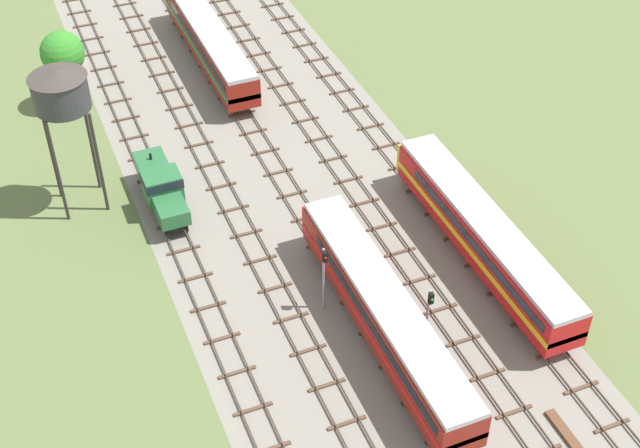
{
  "coord_description": "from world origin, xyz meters",
  "views": [
    {
      "loc": [
        -18.03,
        -11.84,
        41.84
      ],
      "look_at": [
        0.0,
        31.93,
        1.5
      ],
      "focal_mm": 49.57,
      "sensor_mm": 36.0,
      "label": 1
    }
  ],
  "objects_px": {
    "diesel_railcar_centre_left_midfar": "(209,40)",
    "signal_post_nearest": "(324,272)",
    "shunter_loco_far_left_mid": "(161,186)",
    "signal_post_near": "(429,311)",
    "diesel_railcar_centre_right_near": "(484,234)",
    "water_tower": "(60,92)",
    "diesel_railcar_centre_left_nearest": "(385,313)"
  },
  "relations": [
    {
      "from": "shunter_loco_far_left_mid",
      "to": "signal_post_near",
      "type": "xyz_separation_m",
      "value": [
        11.69,
        -19.54,
        1.0
      ]
    },
    {
      "from": "diesel_railcar_centre_left_nearest",
      "to": "diesel_railcar_centre_left_midfar",
      "type": "relative_size",
      "value": 1.0
    },
    {
      "from": "diesel_railcar_centre_left_nearest",
      "to": "water_tower",
      "type": "bearing_deg",
      "value": 124.88
    },
    {
      "from": "diesel_railcar_centre_left_nearest",
      "to": "diesel_railcar_centre_left_midfar",
      "type": "bearing_deg",
      "value": 90.0
    },
    {
      "from": "shunter_loco_far_left_mid",
      "to": "signal_post_nearest",
      "type": "bearing_deg",
      "value": -63.7
    },
    {
      "from": "diesel_railcar_centre_left_nearest",
      "to": "shunter_loco_far_left_mid",
      "type": "height_order",
      "value": "diesel_railcar_centre_left_nearest"
    },
    {
      "from": "shunter_loco_far_left_mid",
      "to": "diesel_railcar_centre_left_midfar",
      "type": "xyz_separation_m",
      "value": [
        9.35,
        18.6,
        0.59
      ]
    },
    {
      "from": "diesel_railcar_centre_left_nearest",
      "to": "signal_post_near",
      "type": "height_order",
      "value": "signal_post_near"
    },
    {
      "from": "shunter_loco_far_left_mid",
      "to": "signal_post_near",
      "type": "bearing_deg",
      "value": -59.11
    },
    {
      "from": "water_tower",
      "to": "signal_post_near",
      "type": "bearing_deg",
      "value": -52.63
    },
    {
      "from": "diesel_railcar_centre_left_midfar",
      "to": "water_tower",
      "type": "distance_m",
      "value": 22.72
    },
    {
      "from": "water_tower",
      "to": "signal_post_near",
      "type": "xyz_separation_m",
      "value": [
        17.1,
        -22.39,
        -6.67
      ]
    },
    {
      "from": "water_tower",
      "to": "signal_post_nearest",
      "type": "distance_m",
      "value": 22.03
    },
    {
      "from": "signal_post_nearest",
      "to": "signal_post_near",
      "type": "relative_size",
      "value": 1.1
    },
    {
      "from": "diesel_railcar_centre_right_near",
      "to": "shunter_loco_far_left_mid",
      "type": "height_order",
      "value": "diesel_railcar_centre_right_near"
    },
    {
      "from": "diesel_railcar_centre_right_near",
      "to": "shunter_loco_far_left_mid",
      "type": "bearing_deg",
      "value": 142.7
    },
    {
      "from": "diesel_railcar_centre_left_nearest",
      "to": "water_tower",
      "type": "relative_size",
      "value": 1.8
    },
    {
      "from": "diesel_railcar_centre_right_near",
      "to": "signal_post_near",
      "type": "relative_size",
      "value": 4.37
    },
    {
      "from": "diesel_railcar_centre_left_nearest",
      "to": "diesel_railcar_centre_right_near",
      "type": "relative_size",
      "value": 1.0
    },
    {
      "from": "diesel_railcar_centre_right_near",
      "to": "signal_post_near",
      "type": "height_order",
      "value": "signal_post_near"
    },
    {
      "from": "signal_post_nearest",
      "to": "signal_post_near",
      "type": "height_order",
      "value": "signal_post_nearest"
    },
    {
      "from": "signal_post_nearest",
      "to": "signal_post_near",
      "type": "distance_m",
      "value": 7.11
    },
    {
      "from": "diesel_railcar_centre_left_midfar",
      "to": "signal_post_near",
      "type": "relative_size",
      "value": 4.37
    },
    {
      "from": "diesel_railcar_centre_left_midfar",
      "to": "signal_post_nearest",
      "type": "bearing_deg",
      "value": -94.08
    },
    {
      "from": "diesel_railcar_centre_right_near",
      "to": "diesel_railcar_centre_left_midfar",
      "type": "bearing_deg",
      "value": 105.89
    },
    {
      "from": "diesel_railcar_centre_left_midfar",
      "to": "signal_post_near",
      "type": "xyz_separation_m",
      "value": [
        2.34,
        -38.14,
        0.42
      ]
    },
    {
      "from": "shunter_loco_far_left_mid",
      "to": "diesel_railcar_centre_left_midfar",
      "type": "distance_m",
      "value": 20.83
    },
    {
      "from": "diesel_railcar_centre_left_nearest",
      "to": "signal_post_nearest",
      "type": "relative_size",
      "value": 3.97
    },
    {
      "from": "diesel_railcar_centre_right_near",
      "to": "shunter_loco_far_left_mid",
      "type": "relative_size",
      "value": 2.42
    },
    {
      "from": "water_tower",
      "to": "signal_post_nearest",
      "type": "height_order",
      "value": "water_tower"
    },
    {
      "from": "shunter_loco_far_left_mid",
      "to": "water_tower",
      "type": "relative_size",
      "value": 0.74
    },
    {
      "from": "water_tower",
      "to": "signal_post_near",
      "type": "relative_size",
      "value": 2.42
    }
  ]
}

